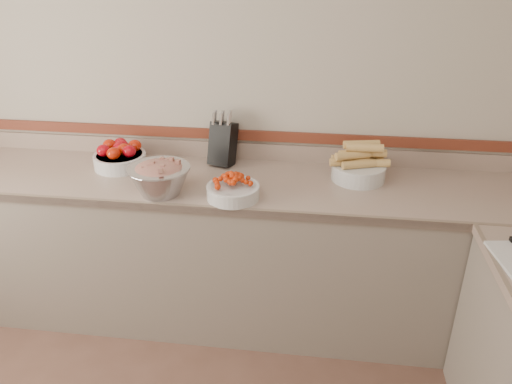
# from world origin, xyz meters

# --- Properties ---
(back_wall) EXTENTS (4.00, 0.00, 4.00)m
(back_wall) POSITION_xyz_m (0.00, 2.00, 1.30)
(back_wall) COLOR #ADA18F
(back_wall) RESTS_ON ground_plane
(counter_back) EXTENTS (4.00, 0.65, 1.08)m
(counter_back) POSITION_xyz_m (0.00, 1.68, 0.45)
(counter_back) COLOR gray
(counter_back) RESTS_ON ground_plane
(knife_block) EXTENTS (0.17, 0.19, 0.32)m
(knife_block) POSITION_xyz_m (0.09, 1.90, 1.03)
(knife_block) COLOR black
(knife_block) RESTS_ON counter_back
(tomato_bowl) EXTENTS (0.30, 0.30, 0.15)m
(tomato_bowl) POSITION_xyz_m (-0.49, 1.78, 0.97)
(tomato_bowl) COLOR silver
(tomato_bowl) RESTS_ON counter_back
(cherry_tomato_bowl) EXTENTS (0.27, 0.27, 0.15)m
(cherry_tomato_bowl) POSITION_xyz_m (0.22, 1.47, 0.95)
(cherry_tomato_bowl) COLOR silver
(cherry_tomato_bowl) RESTS_ON counter_back
(corn_bowl) EXTENTS (0.32, 0.29, 0.21)m
(corn_bowl) POSITION_xyz_m (0.85, 1.78, 0.98)
(corn_bowl) COLOR silver
(corn_bowl) RESTS_ON counter_back
(rhubarb_bowl) EXTENTS (0.32, 0.32, 0.18)m
(rhubarb_bowl) POSITION_xyz_m (-0.16, 1.47, 0.99)
(rhubarb_bowl) COLOR #B2B2BA
(rhubarb_bowl) RESTS_ON counter_back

